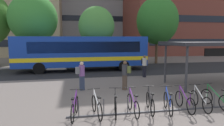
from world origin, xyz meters
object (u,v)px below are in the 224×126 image
at_px(parked_bicycle_purple_3, 133,105).
at_px(commuter_olive_pack_2, 125,73).
at_px(commuter_black_pack_0, 144,64).
at_px(parked_bicycle_white_7, 200,101).
at_px(street_tree_1, 97,26).
at_px(street_tree_2, 157,21).
at_px(city_bus, 82,52).
at_px(parked_bicycle_white_1, 97,107).
at_px(parked_bicycle_green_8, 216,99).
at_px(parked_bicycle_purple_6, 185,102).
at_px(parked_bicycle_black_4, 150,103).
at_px(parked_bicycle_black_2, 115,105).
at_px(transit_shelter, 215,45).
at_px(street_tree_0, 33,19).
at_px(parked_bicycle_blue_5, 168,103).
at_px(commuter_grey_pack_1, 81,74).
at_px(parked_bicycle_purple_0, 75,108).

xyz_separation_m(parked_bicycle_purple_3, commuter_olive_pack_2, (0.67, 3.72, 0.62)).
bearing_deg(commuter_black_pack_0, parked_bicycle_white_7, -1.92).
distance_m(street_tree_1, street_tree_2, 7.44).
height_order(city_bus, commuter_black_pack_0, city_bus).
xyz_separation_m(parked_bicycle_white_1, commuter_black_pack_0, (4.60, 7.19, 0.61)).
bearing_deg(parked_bicycle_purple_3, parked_bicycle_green_8, -88.86).
bearing_deg(parked_bicycle_purple_3, parked_bicycle_purple_6, -89.98).
height_order(parked_bicycle_black_4, parked_bicycle_green_8, same).
distance_m(parked_bicycle_purple_6, street_tree_1, 14.89).
distance_m(parked_bicycle_black_2, commuter_black_pack_0, 8.18).
relative_size(parked_bicycle_black_2, parked_bicycle_green_8, 1.00).
height_order(parked_bicycle_white_7, street_tree_2, street_tree_2).
distance_m(parked_bicycle_black_2, parked_bicycle_white_7, 3.72).
bearing_deg(transit_shelter, parked_bicycle_green_8, -125.79).
bearing_deg(parked_bicycle_white_1, street_tree_0, 11.29).
distance_m(parked_bicycle_blue_5, commuter_olive_pack_2, 3.91).
bearing_deg(parked_bicycle_white_1, parked_bicycle_white_7, -98.17).
height_order(city_bus, parked_bicycle_blue_5, city_bus).
distance_m(parked_bicycle_blue_5, parked_bicycle_white_7, 1.49).
distance_m(parked_bicycle_white_7, commuter_grey_pack_1, 6.48).
xyz_separation_m(commuter_olive_pack_2, street_tree_1, (-0.47, 10.46, 3.31)).
height_order(city_bus, parked_bicycle_white_7, city_bus).
distance_m(parked_bicycle_white_1, commuter_olive_pack_2, 4.28).
relative_size(commuter_olive_pack_2, street_tree_1, 0.27).
height_order(parked_bicycle_purple_0, parked_bicycle_black_4, same).
xyz_separation_m(parked_bicycle_black_4, transit_shelter, (5.74, 3.63, 2.27)).
distance_m(parked_bicycle_purple_0, parked_bicycle_white_7, 5.32).
bearing_deg(parked_bicycle_black_2, street_tree_1, 6.60).
relative_size(parked_bicycle_white_7, commuter_black_pack_0, 1.00).
bearing_deg(street_tree_1, parked_bicycle_purple_0, -100.09).
bearing_deg(parked_bicycle_black_2, transit_shelter, -52.76).
bearing_deg(city_bus, commuter_grey_pack_1, 86.61).
height_order(city_bus, parked_bicycle_white_1, city_bus).
bearing_deg(commuter_olive_pack_2, street_tree_0, -31.47).
distance_m(parked_bicycle_purple_0, parked_bicycle_purple_6, 4.60).
relative_size(parked_bicycle_purple_0, parked_bicycle_white_1, 0.99).
height_order(parked_bicycle_green_8, commuter_black_pack_0, commuter_black_pack_0).
distance_m(parked_bicycle_purple_6, commuter_grey_pack_1, 5.93).
relative_size(commuter_black_pack_0, commuter_olive_pack_2, 1.00).
bearing_deg(parked_bicycle_black_4, parked_bicycle_white_1, 102.24).
relative_size(city_bus, parked_bicycle_black_2, 7.08).
bearing_deg(transit_shelter, parked_bicycle_black_2, -152.77).
bearing_deg(street_tree_0, commuter_grey_pack_1, -67.87).
distance_m(commuter_grey_pack_1, street_tree_2, 15.02).
xyz_separation_m(parked_bicycle_white_1, transit_shelter, (7.98, 3.68, 2.27)).
bearing_deg(commuter_black_pack_0, commuter_olive_pack_2, -35.86).
height_order(parked_bicycle_white_7, transit_shelter, transit_shelter).
relative_size(parked_bicycle_purple_0, parked_bicycle_blue_5, 1.02).
bearing_deg(parked_bicycle_white_1, parked_bicycle_black_4, -95.47).
bearing_deg(street_tree_0, commuter_olive_pack_2, -58.47).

